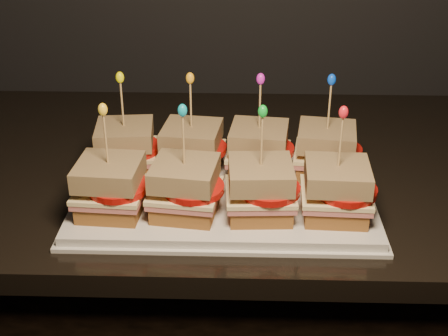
{
  "coord_description": "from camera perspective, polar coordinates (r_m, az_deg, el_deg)",
  "views": [
    {
      "loc": [
        0.04,
        0.78,
        1.38
      ],
      "look_at": [
        0.01,
        1.56,
        0.97
      ],
      "focal_mm": 50.0,
      "sensor_mm": 36.0,
      "label": 1
    }
  ],
  "objects": [
    {
      "name": "sandwich_3_ham",
      "position": [
        0.95,
        9.23,
        1.0
      ],
      "size": [
        0.1,
        0.1,
        0.01
      ],
      "primitive_type": "cube",
      "rotation": [
        0.0,
        0.0,
        -0.14
      ],
      "color": "#C15958",
      "rests_on": "sandwich_3_bread_bot"
    },
    {
      "name": "sandwich_1_bread_bot",
      "position": [
        0.95,
        -2.91,
        0.35
      ],
      "size": [
        0.09,
        0.09,
        0.02
      ],
      "primitive_type": "cube",
      "rotation": [
        0.0,
        0.0,
        -0.12
      ],
      "color": "#592F15",
      "rests_on": "platter"
    },
    {
      "name": "sandwich_2_ham",
      "position": [
        0.94,
        3.17,
        1.09
      ],
      "size": [
        0.1,
        0.1,
        0.01
      ],
      "primitive_type": "cube",
      "rotation": [
        0.0,
        0.0,
        -0.12
      ],
      "color": "#C15958",
      "rests_on": "sandwich_2_bread_bot"
    },
    {
      "name": "sandwich_7_bread_bot",
      "position": [
        0.85,
        10.07,
        -3.55
      ],
      "size": [
        0.09,
        0.09,
        0.02
      ],
      "primitive_type": "cube",
      "rotation": [
        0.0,
        0.0,
        -0.05
      ],
      "color": "#592F15",
      "rests_on": "platter"
    },
    {
      "name": "sandwich_5_bread_top",
      "position": [
        0.82,
        -3.63,
        -0.48
      ],
      "size": [
        0.09,
        0.09,
        0.03
      ],
      "primitive_type": "cube",
      "rotation": [
        0.0,
        0.0,
        -0.13
      ],
      "color": "#4F2B10",
      "rests_on": "sandwich_5_tomato"
    },
    {
      "name": "sandwich_1_pick",
      "position": [
        0.91,
        -3.05,
        5.54
      ],
      "size": [
        0.0,
        0.0,
        0.09
      ],
      "primitive_type": "cylinder",
      "color": "tan",
      "rests_on": "sandwich_1_bread_top"
    },
    {
      "name": "sandwich_0_ham",
      "position": [
        0.96,
        -8.94,
        1.24
      ],
      "size": [
        0.1,
        0.09,
        0.01
      ],
      "primitive_type": "cube",
      "rotation": [
        0.0,
        0.0,
        0.1
      ],
      "color": "#C15958",
      "rests_on": "sandwich_0_bread_bot"
    },
    {
      "name": "sandwich_7_bread_top",
      "position": [
        0.83,
        10.34,
        -0.68
      ],
      "size": [
        0.09,
        0.09,
        0.03
      ],
      "primitive_type": "cube",
      "rotation": [
        0.0,
        0.0,
        -0.05
      ],
      "color": "#4F2B10",
      "rests_on": "sandwich_7_tomato"
    },
    {
      "name": "sandwich_2_bread_top",
      "position": [
        0.93,
        3.22,
        2.93
      ],
      "size": [
        0.09,
        0.09,
        0.03
      ],
      "primitive_type": "cube",
      "rotation": [
        0.0,
        0.0,
        -0.12
      ],
      "color": "#4F2B10",
      "rests_on": "sandwich_2_tomato"
    },
    {
      "name": "platter_rim",
      "position": [
        0.91,
        0.0,
        -2.91
      ],
      "size": [
        0.43,
        0.27,
        0.01
      ],
      "primitive_type": "cube",
      "color": "silver",
      "rests_on": "granite_slab"
    },
    {
      "name": "sandwich_5_tomato",
      "position": [
        0.82,
        -2.79,
        -1.84
      ],
      "size": [
        0.08,
        0.08,
        0.01
      ],
      "primitive_type": "cylinder",
      "color": "#AF110B",
      "rests_on": "sandwich_5_cheese"
    },
    {
      "name": "sandwich_6_bread_top",
      "position": [
        0.82,
        3.38,
        -0.58
      ],
      "size": [
        0.09,
        0.09,
        0.03
      ],
      "primitive_type": "cube",
      "rotation": [
        0.0,
        0.0,
        0.05
      ],
      "color": "#4F2B10",
      "rests_on": "sandwich_6_tomato"
    },
    {
      "name": "sandwich_0_bread_bot",
      "position": [
        0.96,
        -8.87,
        0.43
      ],
      "size": [
        0.09,
        0.09,
        0.02
      ],
      "primitive_type": "cube",
      "rotation": [
        0.0,
        0.0,
        0.1
      ],
      "color": "#592F15",
      "rests_on": "platter"
    },
    {
      "name": "sandwich_6_ham",
      "position": [
        0.83,
        3.32,
        -2.59
      ],
      "size": [
        0.09,
        0.09,
        0.01
      ],
      "primitive_type": "cube",
      "rotation": [
        0.0,
        0.0,
        0.05
      ],
      "color": "#C15958",
      "rests_on": "sandwich_6_bread_bot"
    },
    {
      "name": "sandwich_7_tomato",
      "position": [
        0.83,
        11.1,
        -2.01
      ],
      "size": [
        0.08,
        0.08,
        0.01
      ],
      "primitive_type": "cylinder",
      "color": "#AF110B",
      "rests_on": "sandwich_7_cheese"
    },
    {
      "name": "sandwich_6_cheese",
      "position": [
        0.83,
        3.33,
        -2.18
      ],
      "size": [
        0.1,
        0.09,
        0.01
      ],
      "primitive_type": "cube",
      "rotation": [
        0.0,
        0.0,
        0.05
      ],
      "color": "#FFEAA5",
      "rests_on": "sandwich_6_ham"
    },
    {
      "name": "sandwich_3_bread_top",
      "position": [
        0.93,
        9.38,
        2.82
      ],
      "size": [
        0.09,
        0.09,
        0.03
      ],
      "primitive_type": "cube",
      "rotation": [
        0.0,
        0.0,
        -0.14
      ],
      "color": "#4F2B10",
      "rests_on": "sandwich_3_tomato"
    },
    {
      "name": "sandwich_3_bread_bot",
      "position": [
        0.95,
        9.16,
        0.18
      ],
      "size": [
        0.09,
        0.09,
        0.02
      ],
      "primitive_type": "cube",
      "rotation": [
        0.0,
        0.0,
        -0.14
      ],
      "color": "#592F15",
      "rests_on": "platter"
    },
    {
      "name": "sandwich_0_pick",
      "position": [
        0.92,
        -9.28,
        5.54
      ],
      "size": [
        0.0,
        0.0,
        0.09
      ],
      "primitive_type": "cylinder",
      "color": "tan",
      "rests_on": "sandwich_0_bread_top"
    },
    {
      "name": "sandwich_6_frill",
      "position": [
        0.78,
        3.56,
        5.2
      ],
      "size": [
        0.01,
        0.01,
        0.02
      ],
      "primitive_type": "ellipsoid",
      "color": "green",
      "rests_on": "sandwich_6_pick"
    },
    {
      "name": "sandwich_1_ham",
      "position": [
        0.94,
        -2.94,
        1.18
      ],
      "size": [
        0.1,
        0.1,
        0.01
      ],
      "primitive_type": "cube",
      "rotation": [
        0.0,
        0.0,
        -0.12
      ],
      "color": "#C15958",
      "rests_on": "sandwich_1_bread_bot"
    },
    {
      "name": "sandwich_2_tomato",
      "position": [
        0.93,
        3.94,
        1.72
      ],
      "size": [
        0.08,
        0.08,
        0.01
      ],
      "primitive_type": "cylinder",
      "color": "#AF110B",
      "rests_on": "sandwich_2_cheese"
    },
    {
      "name": "sandwich_1_frill",
      "position": [
        0.89,
        -3.12,
        8.21
      ],
      "size": [
        0.01,
        0.01,
        0.02
      ],
      "primitive_type": "ellipsoid",
      "color": "#F6A218",
      "rests_on": "sandwich_1_pick"
    },
    {
      "name": "sandwich_7_frill",
      "position": [
        0.79,
        10.88,
        5.03
      ],
      "size": [
        0.01,
        0.01,
        0.02
      ],
      "primitive_type": "ellipsoid",
      "color": "red",
      "rests_on": "sandwich_7_pick"
    },
    {
      "name": "sandwich_5_frill",
      "position": [
        0.78,
        -3.82,
        5.29
      ],
      "size": [
        0.01,
        0.01,
        0.02
      ],
      "primitive_type": "ellipsoid",
      "color": "#0DA4B5",
      "rests_on": "sandwich_5_pick"
    },
    {
      "name": "sandwich_0_cheese",
      "position": [
        0.95,
        -8.97,
        1.62
      ],
      "size": [
        0.1,
        0.1,
        0.01
      ],
      "primitive_type": "cube",
      "rotation": [
        0.0,
        0.0,
        0.1
      ],
      "color": "#FFEAA5",
      "rests_on": "sandwich_0_ham"
    },
    {
      "name": "sandwich_7_cheese",
      "position": [
        0.84,
        10.19,
        -2.25
      ],
      "size": [
        0.1,
        0.09,
        0.01
      ],
      "primitive_type": "cube",
      "rotation": [
        0.0,
        0.0,
        -0.05
      ],
      "color": "#FFEAA5",
      "rests_on": "sandwich_7_ham"
    },
    {
      "name": "sandwich_5_cheese",
      "position": [
        0.83,
        -3.57,
        -2.07
      ],
      "size": [
        0.1,
        0.1,
        0.01
      ],
      "primitive_type": "cube",
      "rotation": [
        0.0,
        0.0,
        -0.13
      ],
      "color": "#FFEAA5",
      "rests_on": "sandwich_5_ham"
    },
    {
      "name": "sandwich_7_pick",
      "position": [
        0.81,
        10.6,
        2.09
      ],
      "size": [
        0.0,
        0.0,
        0.09
      ],
      "primitive_type": "cylinder",
      "color": "tan",
      "rests_on": "sandwich_7_bread_top"
    },
    {
      "name": "sandwich_1_bread_top",
      "position": [
        0.93,
        -2.98,
        3.01
      ],
      "size": [
        0.09,
        0.09,
        0.03
      ],
      "primitive_type": "cube",
      "rotation": [
        0.0,
        0.0,
        -0.12
      ],
      "color": "#4F2B10",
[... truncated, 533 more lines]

